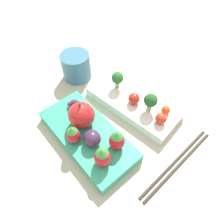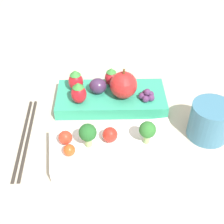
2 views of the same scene
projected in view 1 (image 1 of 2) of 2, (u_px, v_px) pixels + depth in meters
The scene contains 16 objects.
ground_plane at pixel (113, 122), 0.46m from camera, with size 4.00×4.00×0.00m, color #BCB29E.
bento_box_savoury at pixel (133, 103), 0.48m from camera, with size 0.24×0.14×0.02m.
bento_box_fruit at pixel (88, 136), 0.42m from camera, with size 0.23×0.11×0.03m.
broccoli_floret_0 at pixel (117, 78), 0.48m from camera, with size 0.03×0.03×0.04m.
broccoli_floret_1 at pixel (151, 101), 0.43m from camera, with size 0.03×0.03×0.05m.
cherry_tomato_0 at pixel (166, 110), 0.44m from camera, with size 0.02×0.02×0.02m.
cherry_tomato_1 at pixel (133, 98), 0.46m from camera, with size 0.03×0.03×0.03m.
cherry_tomato_2 at pixel (161, 119), 0.42m from camera, with size 0.02×0.02×0.02m.
apple at pixel (82, 115), 0.41m from camera, with size 0.06×0.06×0.07m.
strawberry_0 at pixel (117, 140), 0.38m from camera, with size 0.03×0.03×0.05m.
strawberry_1 at pixel (74, 136), 0.39m from camera, with size 0.03×0.03×0.04m.
strawberry_2 at pixel (102, 157), 0.36m from camera, with size 0.03×0.03×0.05m.
plum at pixel (92, 138), 0.39m from camera, with size 0.04×0.03×0.03m.
grape_cluster at pixel (74, 105), 0.45m from camera, with size 0.03×0.03×0.02m.
drinking_cup at pixel (76, 66), 0.53m from camera, with size 0.08×0.08×0.07m.
chopsticks_pair at pixel (177, 163), 0.40m from camera, with size 0.03×0.21×0.01m.
Camera 1 is at (0.21, -0.17, 0.38)m, focal length 32.00 mm.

